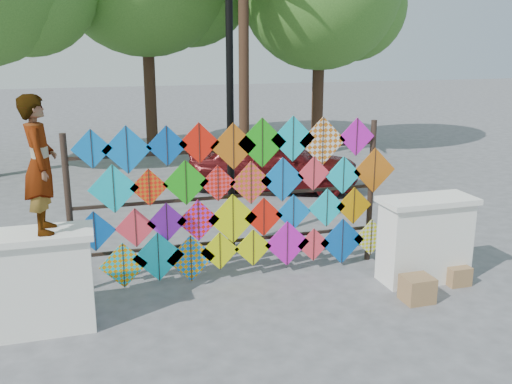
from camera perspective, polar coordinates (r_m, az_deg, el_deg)
ground at (r=8.17m, az=-0.98°, el=-10.37°), size 80.00×80.00×0.00m
parapet_left at (r=7.51m, az=-21.03°, el=-8.35°), size 1.40×0.65×1.28m
parapet_right at (r=8.83m, az=16.55°, el=-4.51°), size 1.40×0.65×1.28m
kite_rack at (r=8.43m, az=-1.64°, el=-0.70°), size 5.00×0.24×2.43m
vendor_woman at (r=7.08m, az=-20.81°, el=2.59°), size 0.40×0.60×1.63m
sedan at (r=13.65m, az=1.77°, el=3.02°), size 4.35×3.06×1.37m
lamppost at (r=9.44m, az=-2.62°, el=10.02°), size 0.28×0.28×4.46m
cardboard_box_near at (r=8.26m, az=15.82°, el=-9.31°), size 0.41×0.36×0.36m
cardboard_box_far at (r=9.00m, az=19.42°, el=-7.82°), size 0.34×0.31×0.28m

